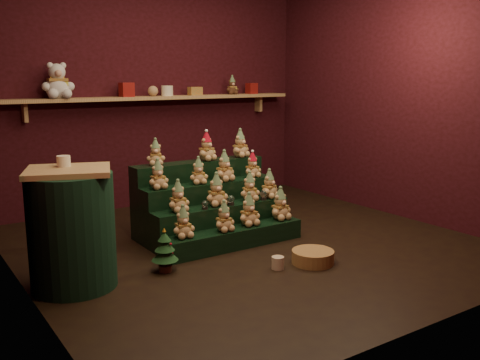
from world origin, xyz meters
TOP-DOWN VIEW (x-y plane):
  - ground at (0.00, 0.00)m, footprint 4.00×4.00m
  - back_wall at (0.00, 2.05)m, footprint 4.00×0.10m
  - front_wall at (0.00, -2.05)m, footprint 4.00×0.10m
  - left_wall at (-2.05, 0.00)m, footprint 0.10×4.00m
  - right_wall at (2.05, 0.00)m, footprint 0.10×4.00m
  - back_shelf at (0.00, 1.87)m, footprint 3.60×0.26m
  - riser_tier_front at (-0.16, 0.00)m, footprint 1.40×0.22m
  - riser_tier_midfront at (-0.16, 0.22)m, footprint 1.40×0.22m
  - riser_tier_midback at (-0.16, 0.44)m, footprint 1.40×0.22m
  - riser_tier_back at (-0.16, 0.66)m, footprint 1.40×0.22m
  - teddy_0 at (-0.68, 0.02)m, footprint 0.21×0.19m
  - teddy_1 at (-0.28, -0.01)m, footprint 0.21×0.20m
  - teddy_2 at (0.01, 0.02)m, footprint 0.22×0.20m
  - teddy_3 at (0.38, 0.02)m, footprint 0.24×0.22m
  - teddy_4 at (-0.62, 0.22)m, footprint 0.21×0.19m
  - teddy_5 at (-0.22, 0.22)m, footprint 0.24×0.22m
  - teddy_6 at (0.16, 0.22)m, footprint 0.23×0.22m
  - teddy_7 at (0.39, 0.21)m, footprint 0.25×0.24m
  - teddy_8 at (-0.71, 0.44)m, footprint 0.20×0.18m
  - teddy_9 at (-0.29, 0.43)m, footprint 0.21×0.19m
  - teddy_10 at (-0.00, 0.42)m, footprint 0.25×0.23m
  - teddy_11 at (0.33, 0.42)m, footprint 0.18×0.16m
  - teddy_12 at (-0.62, 0.67)m, footprint 0.22×0.21m
  - teddy_13 at (-0.07, 0.65)m, footprint 0.25×0.24m
  - teddy_14 at (0.33, 0.65)m, footprint 0.25×0.24m
  - snow_globe_a at (-0.38, 0.16)m, footprint 0.06×0.06m
  - snow_globe_b at (-0.10, 0.16)m, footprint 0.07×0.07m
  - snow_globe_c at (0.28, 0.16)m, footprint 0.07×0.07m
  - side_table at (-1.67, -0.10)m, footprint 0.72×0.66m
  - table_ornament at (-1.67, -0.00)m, footprint 0.10×0.10m
  - mini_christmas_tree at (-0.97, -0.20)m, footprint 0.22×0.22m
  - mug_left at (-0.17, -0.66)m, footprint 0.10×0.10m
  - mug_right at (0.28, -0.67)m, footprint 0.11×0.11m
  - wicker_basket at (0.15, -0.72)m, footprint 0.39×0.39m
  - white_bear at (-1.17, 1.84)m, footprint 0.36×0.33m
  - brown_bear at (1.01, 1.84)m, footprint 0.19×0.18m
  - gift_tin_red_a at (-0.41, 1.85)m, footprint 0.14×0.14m
  - gift_tin_cream at (0.10, 1.85)m, footprint 0.14×0.14m
  - gift_tin_red_b at (1.32, 1.85)m, footprint 0.12×0.12m
  - shelf_plush_ball at (-0.08, 1.85)m, footprint 0.12×0.12m
  - scarf_gift_box at (0.48, 1.85)m, footprint 0.16×0.10m

SIDE VIEW (x-z plane):
  - ground at x=0.00m, z-range 0.00..0.00m
  - mug_left at x=-0.17m, z-range 0.00..0.10m
  - mug_right at x=0.28m, z-range 0.00..0.11m
  - wicker_basket at x=0.15m, z-range 0.00..0.11m
  - riser_tier_front at x=-0.16m, z-range 0.00..0.18m
  - mini_christmas_tree at x=-0.97m, z-range -0.01..0.36m
  - riser_tier_midfront at x=-0.16m, z-range 0.00..0.36m
  - riser_tier_midback at x=-0.16m, z-range 0.00..0.54m
  - teddy_1 at x=-0.28m, z-range 0.18..0.45m
  - teddy_0 at x=-0.68m, z-range 0.18..0.46m
  - teddy_2 at x=0.01m, z-range 0.18..0.48m
  - teddy_3 at x=0.38m, z-range 0.18..0.49m
  - riser_tier_back at x=-0.16m, z-range 0.00..0.72m
  - snow_globe_a at x=-0.38m, z-range 0.36..0.44m
  - snow_globe_b at x=-0.10m, z-range 0.36..0.45m
  - snow_globe_c at x=0.28m, z-range 0.36..0.45m
  - side_table at x=-1.67m, z-range -0.01..0.90m
  - teddy_6 at x=0.16m, z-range 0.36..0.64m
  - teddy_7 at x=0.39m, z-range 0.36..0.64m
  - teddy_4 at x=-0.62m, z-range 0.36..0.64m
  - teddy_5 at x=-0.22m, z-range 0.36..0.66m
  - teddy_9 at x=-0.29m, z-range 0.54..0.79m
  - teddy_11 at x=0.33m, z-range 0.54..0.80m
  - teddy_8 at x=-0.71m, z-range 0.54..0.81m
  - teddy_10 at x=0.00m, z-range 0.54..0.83m
  - teddy_12 at x=-0.62m, z-range 0.72..0.97m
  - teddy_13 at x=-0.07m, z-range 0.72..1.00m
  - teddy_14 at x=0.33m, z-range 0.72..1.01m
  - table_ornament at x=-1.67m, z-range 0.90..0.98m
  - back_shelf at x=0.00m, z-range 1.17..1.41m
  - scarf_gift_box at x=0.48m, z-range 1.32..1.42m
  - gift_tin_cream at x=0.10m, z-range 1.32..1.44m
  - shelf_plush_ball at x=-0.08m, z-range 1.32..1.44m
  - gift_tin_red_b at x=1.32m, z-range 1.32..1.46m
  - back_wall at x=0.00m, z-range 0.00..2.80m
  - front_wall at x=0.00m, z-range 0.00..2.80m
  - left_wall at x=-2.05m, z-range 0.00..2.80m
  - right_wall at x=2.05m, z-range 0.00..2.80m
  - gift_tin_red_a at x=-0.41m, z-range 1.32..1.48m
  - brown_bear at x=1.01m, z-range 1.32..1.55m
  - white_bear at x=-1.17m, z-range 1.32..1.79m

